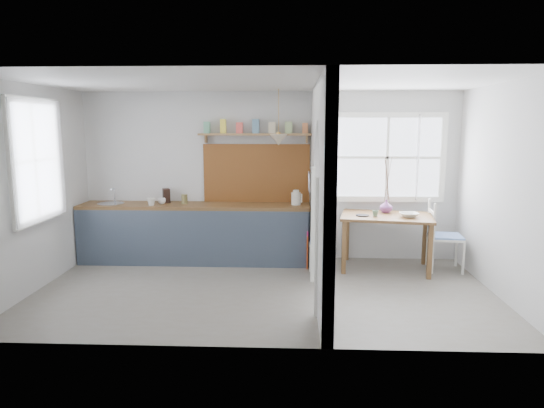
{
  "coord_description": "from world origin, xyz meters",
  "views": [
    {
      "loc": [
        0.36,
        -5.91,
        2.09
      ],
      "look_at": [
        0.08,
        0.48,
        1.04
      ],
      "focal_mm": 32.0,
      "sensor_mm": 36.0,
      "label": 1
    }
  ],
  "objects_px": {
    "chair_right": "(446,236)",
    "vase": "(386,206)",
    "dining_table": "(386,242)",
    "kettle": "(296,197)",
    "chair_left": "(322,241)"
  },
  "relations": [
    {
      "from": "dining_table",
      "to": "kettle",
      "type": "bearing_deg",
      "value": 177.83
    },
    {
      "from": "chair_left",
      "to": "vase",
      "type": "xyz_separation_m",
      "value": [
        0.96,
        0.24,
        0.49
      ]
    },
    {
      "from": "chair_right",
      "to": "vase",
      "type": "relative_size",
      "value": 5.21
    },
    {
      "from": "dining_table",
      "to": "chair_left",
      "type": "xyz_separation_m",
      "value": [
        -0.94,
        -0.03,
        0.01
      ]
    },
    {
      "from": "chair_left",
      "to": "vase",
      "type": "distance_m",
      "value": 1.1
    },
    {
      "from": "kettle",
      "to": "vase",
      "type": "distance_m",
      "value": 1.35
    },
    {
      "from": "chair_right",
      "to": "dining_table",
      "type": "bearing_deg",
      "value": 94.74
    },
    {
      "from": "dining_table",
      "to": "kettle",
      "type": "distance_m",
      "value": 1.47
    },
    {
      "from": "dining_table",
      "to": "vase",
      "type": "relative_size",
      "value": 6.6
    },
    {
      "from": "chair_left",
      "to": "chair_right",
      "type": "xyz_separation_m",
      "value": [
        1.79,
        0.02,
        0.1
      ]
    },
    {
      "from": "dining_table",
      "to": "vase",
      "type": "distance_m",
      "value": 0.54
    },
    {
      "from": "chair_right",
      "to": "vase",
      "type": "height_order",
      "value": "chair_right"
    },
    {
      "from": "chair_left",
      "to": "chair_right",
      "type": "relative_size",
      "value": 0.81
    },
    {
      "from": "dining_table",
      "to": "chair_right",
      "type": "distance_m",
      "value": 0.86
    },
    {
      "from": "kettle",
      "to": "chair_left",
      "type": "bearing_deg",
      "value": -46.29
    }
  ]
}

